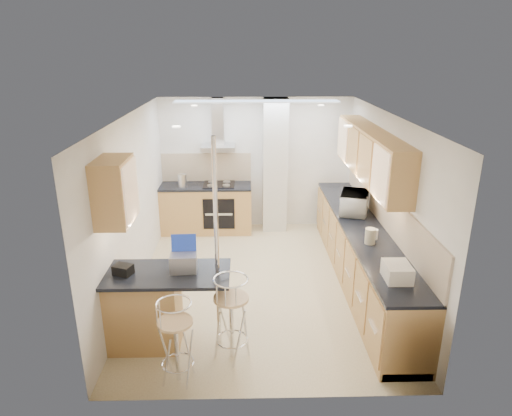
{
  "coord_description": "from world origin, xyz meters",
  "views": [
    {
      "loc": [
        -0.2,
        -6.11,
        3.36
      ],
      "look_at": [
        -0.05,
        0.2,
        1.13
      ],
      "focal_mm": 32.0,
      "sensor_mm": 36.0,
      "label": 1
    }
  ],
  "objects_px": {
    "microwave": "(355,203)",
    "laptop": "(184,263)",
    "bar_stool_near": "(176,342)",
    "bar_stool_end": "(231,318)",
    "bread_bin": "(397,272)"
  },
  "relations": [
    {
      "from": "bar_stool_near",
      "to": "bar_stool_end",
      "type": "xyz_separation_m",
      "value": [
        0.56,
        0.37,
        0.03
      ]
    },
    {
      "from": "laptop",
      "to": "bread_bin",
      "type": "distance_m",
      "value": 2.39
    },
    {
      "from": "bar_stool_near",
      "to": "bar_stool_end",
      "type": "distance_m",
      "value": 0.68
    },
    {
      "from": "bar_stool_near",
      "to": "bar_stool_end",
      "type": "height_order",
      "value": "bar_stool_end"
    },
    {
      "from": "laptop",
      "to": "bar_stool_near",
      "type": "bearing_deg",
      "value": -94.01
    },
    {
      "from": "bar_stool_end",
      "to": "bread_bin",
      "type": "height_order",
      "value": "bread_bin"
    },
    {
      "from": "laptop",
      "to": "bar_stool_end",
      "type": "xyz_separation_m",
      "value": [
        0.54,
        -0.32,
        -0.54
      ]
    },
    {
      "from": "laptop",
      "to": "bread_bin",
      "type": "relative_size",
      "value": 0.85
    },
    {
      "from": "bar_stool_end",
      "to": "bread_bin",
      "type": "relative_size",
      "value": 2.89
    },
    {
      "from": "bar_stool_end",
      "to": "bread_bin",
      "type": "xyz_separation_m",
      "value": [
        1.84,
        0.1,
        0.51
      ]
    },
    {
      "from": "microwave",
      "to": "bread_bin",
      "type": "bearing_deg",
      "value": -163.2
    },
    {
      "from": "microwave",
      "to": "laptop",
      "type": "relative_size",
      "value": 2.0
    },
    {
      "from": "microwave",
      "to": "bar_stool_end",
      "type": "relative_size",
      "value": 0.59
    },
    {
      "from": "bar_stool_near",
      "to": "microwave",
      "type": "bearing_deg",
      "value": 34.39
    },
    {
      "from": "bar_stool_near",
      "to": "bread_bin",
      "type": "relative_size",
      "value": 2.71
    }
  ]
}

